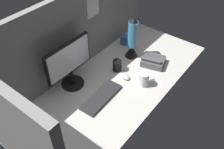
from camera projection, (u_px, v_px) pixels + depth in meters
ground_plane at (114, 83)px, 200.62cm from camera, size 180.00×80.00×3.00cm
cubicle_wall_back at (77, 31)px, 194.58cm from camera, size 180.00×5.50×66.78cm
cubicle_wall_side at (11, 127)px, 125.80cm from camera, size 5.00×80.00×66.78cm
monitor at (69, 63)px, 183.54cm from camera, size 42.42×18.00×38.50cm
keyboard at (101, 97)px, 185.35cm from camera, size 37.51×14.53×2.00cm
mouse at (125, 76)px, 201.82cm from camera, size 7.98×10.76×3.40cm
mug_ceramic_white at (144, 79)px, 193.08cm from camera, size 11.88×7.99×11.80cm
mug_ceramic_blue at (125, 40)px, 237.26cm from camera, size 11.16×7.92×8.79cm
mug_black_travel at (117, 65)px, 207.21cm from camera, size 7.66×7.66×9.83cm
lava_lamp at (132, 41)px, 214.72cm from camera, size 11.85×11.85×38.79cm
desk_phone at (153, 61)px, 214.35cm from camera, size 21.49×22.87×8.80cm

